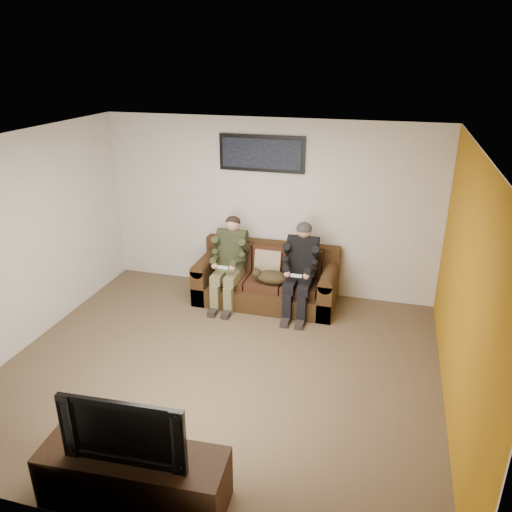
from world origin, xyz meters
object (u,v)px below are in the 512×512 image
(television, at_px, (128,425))
(tv_stand, at_px, (134,477))
(person_left, at_px, (230,257))
(framed_poster, at_px, (262,153))
(person_right, at_px, (301,264))
(cat, at_px, (271,277))
(sofa, at_px, (267,281))

(television, bearing_deg, tv_stand, 0.00)
(person_left, bearing_deg, framed_poster, 60.38)
(person_right, xyz_separation_m, cat, (-0.40, -0.10, -0.20))
(cat, height_order, framed_poster, framed_poster)
(sofa, bearing_deg, tv_stand, -92.26)
(person_left, relative_size, cat, 1.91)
(person_right, relative_size, tv_stand, 0.83)
(person_left, relative_size, person_right, 0.99)
(person_left, distance_m, cat, 0.67)
(sofa, distance_m, tv_stand, 3.78)
(cat, bearing_deg, television, -94.36)
(sofa, height_order, person_right, person_right)
(sofa, relative_size, television, 2.00)
(person_left, height_order, person_right, person_right)
(framed_poster, bearing_deg, television, -89.29)
(tv_stand, bearing_deg, cat, 82.06)
(person_right, bearing_deg, television, -100.50)
(sofa, bearing_deg, television, -92.26)
(sofa, relative_size, person_right, 1.59)
(person_right, relative_size, television, 1.26)
(person_left, bearing_deg, cat, -8.82)
(framed_poster, xyz_separation_m, television, (0.05, -4.17, -1.33))
(sofa, bearing_deg, person_right, -17.93)
(cat, bearing_deg, tv_stand, -94.36)
(sofa, relative_size, cat, 3.07)
(framed_poster, distance_m, tv_stand, 4.56)
(cat, xyz_separation_m, television, (-0.27, -3.50, 0.26))
(sofa, height_order, tv_stand, sofa)
(person_left, bearing_deg, television, -84.12)
(sofa, xyz_separation_m, person_left, (-0.52, -0.17, 0.39))
(person_left, xyz_separation_m, framed_poster, (0.32, 0.56, 1.40))
(television, bearing_deg, cat, 82.06)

